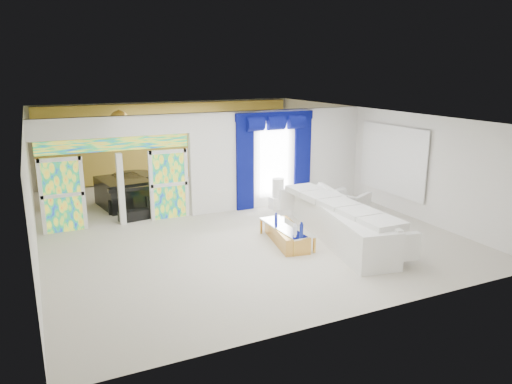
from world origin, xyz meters
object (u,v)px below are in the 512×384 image
white_sofa (339,222)px  console_table (286,201)px  armchair (349,202)px  grand_piano (124,192)px  coffee_table (286,235)px

white_sofa → console_table: 3.12m
white_sofa → armchair: 2.35m
white_sofa → grand_piano: grand_piano is taller
coffee_table → console_table: coffee_table is taller
white_sofa → console_table: (0.17, 3.10, -0.25)m
white_sofa → console_table: white_sofa is taller
armchair → grand_piano: grand_piano is taller
armchair → grand_piano: size_ratio=0.58×
coffee_table → armchair: armchair is taller
console_table → grand_piano: (-4.59, 2.27, 0.26)m
grand_piano → coffee_table: bearing=-68.1°
console_table → coffee_table: bearing=-118.5°
coffee_table → console_table: bearing=61.5°
coffee_table → grand_piano: 5.93m
white_sofa → armchair: size_ratio=4.52×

